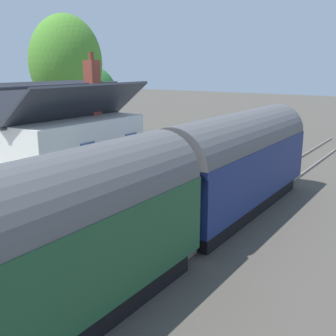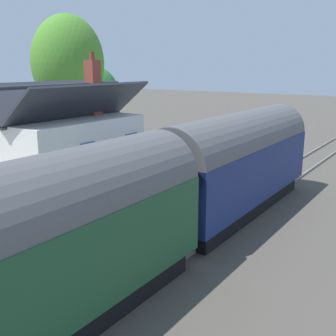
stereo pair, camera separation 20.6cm
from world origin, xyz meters
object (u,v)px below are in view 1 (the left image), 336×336
planter_by_door (234,153)px  station_sign_board (227,142)px  station_building (69,149)px  tree_behind_building (66,63)px  planter_edge_far (37,217)px  train (178,188)px  bench_by_lamp (183,157)px  tree_distant (94,96)px  planter_under_sign (139,194)px

planter_by_door → station_sign_board: bearing=-173.9°
station_building → station_sign_board: bearing=-26.1°
tree_behind_building → station_building: bearing=-133.3°
planter_by_door → planter_edge_far: bearing=175.4°
planter_edge_far → station_sign_board: 12.17m
train → tree_behind_building: size_ratio=2.13×
bench_by_lamp → planter_edge_far: size_ratio=2.01×
train → bench_by_lamp: size_ratio=14.01×
bench_by_lamp → tree_distant: 11.37m
station_building → tree_distant: size_ratio=1.09×
planter_by_door → station_sign_board: (-1.35, -0.14, 0.92)m
planter_under_sign → station_building: bearing=87.3°
bench_by_lamp → tree_distant: bearing=68.4°
bench_by_lamp → tree_behind_building: (-0.09, 8.50, 4.96)m
planter_edge_far → planter_under_sign: 4.13m
station_building → tree_distant: bearing=38.6°
tree_distant → tree_behind_building: bearing=-156.9°
station_building → planter_under_sign: (-0.19, -4.05, -1.35)m
train → tree_behind_building: (7.12, 12.76, 4.18)m
planter_under_sign → tree_distant: size_ratio=0.12×
bench_by_lamp → station_building: bearing=158.9°
bench_by_lamp → tree_behind_building: 9.85m
station_sign_board → tree_behind_building: tree_behind_building is taller
planter_edge_far → tree_distant: size_ratio=0.11×
station_sign_board → tree_behind_building: (-2.13, 10.12, 4.25)m
tree_distant → bench_by_lamp: bearing=-111.6°
planter_by_door → tree_behind_building: tree_behind_building is taller
tree_behind_building → station_sign_board: bearing=-78.1°
planter_under_sign → tree_behind_building: tree_behind_building is taller
planter_edge_far → planter_by_door: (13.43, -1.07, -0.02)m
planter_edge_far → planter_under_sign: planter_under_sign is taller
station_building → bench_by_lamp: bearing=-21.1°
planter_by_door → tree_distant: 12.11m
planter_edge_far → tree_behind_building: bearing=41.8°
planter_under_sign → tree_behind_building: bearing=59.5°
bench_by_lamp → planter_edge_far: (-10.04, -0.40, -0.18)m
train → tree_behind_building: 15.20m
bench_by_lamp → planter_by_door: (3.39, -1.47, -0.20)m
bench_by_lamp → planter_by_door: bench_by_lamp is taller
train → planter_edge_far: (-2.82, 3.85, -0.96)m
station_building → planter_under_sign: size_ratio=9.07×
station_building → planter_edge_far: 5.08m
planter_edge_far → train: bearing=-53.8°
tree_distant → station_building: bearing=-141.4°
tree_behind_building → tree_distant: bearing=23.1°
train → planter_by_door: bearing=14.7°
planter_edge_far → tree_behind_building: (9.94, 8.90, 5.14)m
planter_under_sign → station_sign_board: 8.23m
planter_edge_far → station_building: bearing=33.4°
station_sign_board → planter_by_door: bearing=6.1°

